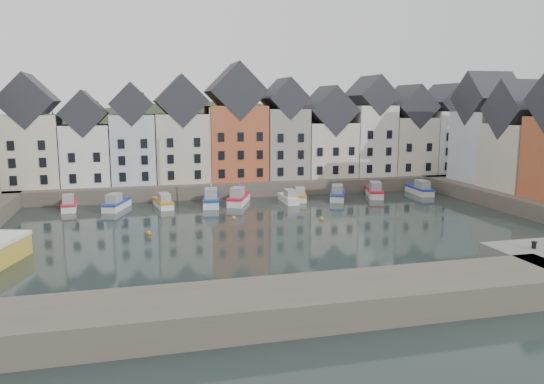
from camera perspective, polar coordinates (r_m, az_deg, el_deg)
name	(u,v)px	position (r m, az deg, el deg)	size (l,w,h in m)	color
ground	(284,233)	(56.67, 1.33, -4.44)	(260.00, 260.00, 0.00)	#1C2726
far_quay	(234,183)	(85.20, -4.16, 0.96)	(90.00, 16.00, 2.00)	#534940
near_wall	(226,310)	(33.78, -5.01, -12.57)	(50.00, 6.00, 2.00)	#534940
hillside	(213,253)	(114.40, -6.39, -6.57)	(153.60, 70.40, 64.00)	#243118
far_terrace	(256,134)	(83.07, -1.78, 6.22)	(72.37, 8.16, 17.78)	beige
right_terrace	(524,139)	(79.64, 25.51, 5.18)	(8.30, 24.25, 16.36)	silver
mooring_buoys	(238,223)	(60.79, -3.68, -3.34)	(20.50, 5.50, 0.50)	#C17916
boat_a	(69,204)	(73.74, -21.01, -1.26)	(2.29, 6.03, 2.27)	silver
boat_b	(116,204)	(71.97, -16.41, -1.24)	(3.79, 6.45, 2.37)	silver
boat_c	(163,202)	(71.82, -11.60, -1.11)	(2.62, 5.96, 2.21)	silver
boat_d	(211,199)	(72.07, -6.56, -0.77)	(3.19, 7.23, 13.35)	silver
boat_e	(238,198)	(72.93, -3.63, -0.67)	(4.50, 7.14, 2.63)	silver
boat_f	(289,198)	(73.78, 1.81, -0.65)	(1.73, 5.53, 2.12)	silver
boat_g	(300,196)	(75.57, 2.99, -0.42)	(2.96, 5.77, 2.12)	silver
boat_h	(337,195)	(76.55, 7.05, -0.27)	(4.33, 6.67, 2.46)	silver
boat_i	(375,192)	(79.90, 10.98, 0.05)	(4.02, 6.89, 2.53)	silver
boat_j	(420,190)	(83.49, 15.62, 0.26)	(2.44, 6.49, 2.44)	silver
mooring_bollard	(534,245)	(48.31, 26.36, -5.10)	(0.48, 0.48, 0.56)	black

